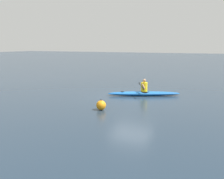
# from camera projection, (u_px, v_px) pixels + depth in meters

# --- Properties ---
(ground_plane) EXTENTS (160.00, 160.00, 0.00)m
(ground_plane) POSITION_uv_depth(u_px,v_px,m) (132.00, 96.00, 16.26)
(ground_plane) COLOR #1E2D3D
(kayak) EXTENTS (4.26, 2.46, 0.26)m
(kayak) POSITION_uv_depth(u_px,v_px,m) (144.00, 94.00, 16.43)
(kayak) COLOR #1959A5
(kayak) RESTS_ON ground
(kayaker) EXTENTS (1.12, 2.26, 0.77)m
(kayaker) POSITION_uv_depth(u_px,v_px,m) (144.00, 86.00, 16.35)
(kayaker) COLOR yellow
(kayaker) RESTS_ON kayak
(mooring_buoy_orange_mid) EXTENTS (0.47, 0.47, 0.51)m
(mooring_buoy_orange_mid) POSITION_uv_depth(u_px,v_px,m) (101.00, 105.00, 12.86)
(mooring_buoy_orange_mid) COLOR orange
(mooring_buoy_orange_mid) RESTS_ON ground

